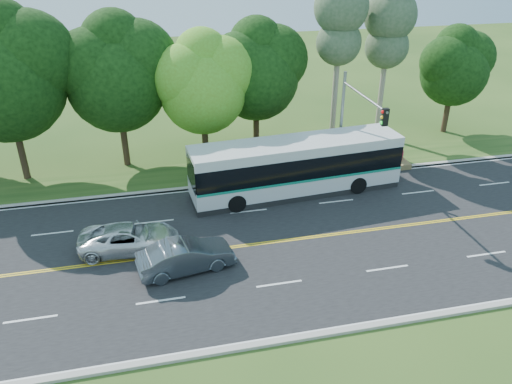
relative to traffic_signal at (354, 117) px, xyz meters
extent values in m
plane|color=#2A4A18|center=(-6.49, -5.40, -4.67)|extent=(120.00, 120.00, 0.00)
cube|color=black|center=(-6.49, -5.40, -4.66)|extent=(60.00, 14.00, 0.02)
cube|color=#A8A298|center=(-6.49, 1.75, -4.60)|extent=(60.00, 0.30, 0.15)
cube|color=#A8A298|center=(-6.49, -12.55, -4.60)|extent=(60.00, 0.30, 0.15)
cube|color=#2A4A18|center=(-6.49, 3.60, -4.62)|extent=(60.00, 4.00, 0.10)
cube|color=gold|center=(-6.49, -5.48, -4.65)|extent=(57.00, 0.10, 0.00)
cube|color=gold|center=(-6.49, -5.32, -4.65)|extent=(57.00, 0.10, 0.00)
cube|color=silver|center=(-17.99, -8.90, -4.65)|extent=(2.20, 0.12, 0.00)
cube|color=silver|center=(-12.49, -8.90, -4.65)|extent=(2.20, 0.12, 0.00)
cube|color=silver|center=(-6.99, -8.90, -4.65)|extent=(2.20, 0.12, 0.00)
cube|color=silver|center=(-1.49, -8.90, -4.65)|extent=(2.20, 0.12, 0.00)
cube|color=silver|center=(4.01, -8.90, -4.65)|extent=(2.20, 0.12, 0.00)
cube|color=silver|center=(-17.99, -1.90, -4.65)|extent=(2.20, 0.12, 0.00)
cube|color=silver|center=(-12.49, -1.90, -4.65)|extent=(2.20, 0.12, 0.00)
cube|color=silver|center=(-6.99, -1.90, -4.65)|extent=(2.20, 0.12, 0.00)
cube|color=silver|center=(-1.49, -1.90, -4.65)|extent=(2.20, 0.12, 0.00)
cube|color=silver|center=(4.01, -1.90, -4.65)|extent=(2.20, 0.12, 0.00)
cube|color=silver|center=(9.51, -1.90, -4.65)|extent=(2.20, 0.12, 0.00)
cube|color=silver|center=(-6.49, 1.45, -4.65)|extent=(57.00, 0.12, 0.00)
cube|color=silver|center=(-6.49, -12.25, -4.65)|extent=(57.00, 0.12, 0.00)
cylinder|color=#332416|center=(-20.49, 5.60, -2.69)|extent=(0.44, 0.44, 3.96)
sphere|color=black|center=(-20.49, 5.60, 1.81)|extent=(7.20, 7.20, 7.20)
sphere|color=black|center=(-18.87, 5.90, 3.25)|extent=(5.76, 5.76, 5.76)
cylinder|color=#332416|center=(-13.99, 6.60, -2.87)|extent=(0.44, 0.44, 3.60)
sphere|color=black|center=(-13.99, 6.60, 1.24)|extent=(6.60, 6.60, 6.60)
sphere|color=black|center=(-12.51, 6.90, 2.56)|extent=(5.28, 5.28, 5.28)
sphere|color=black|center=(-15.31, 6.40, 2.39)|extent=(4.95, 4.95, 4.95)
sphere|color=black|center=(-13.89, 7.00, 3.71)|extent=(4.29, 4.29, 4.29)
cylinder|color=#332416|center=(-8.49, 5.60, -3.05)|extent=(0.44, 0.44, 3.24)
sphere|color=#5D8E1D|center=(-8.49, 5.60, 0.60)|extent=(5.80, 5.80, 5.80)
sphere|color=#5D8E1D|center=(-7.19, 5.90, 1.76)|extent=(4.64, 4.64, 4.64)
sphere|color=#5D8E1D|center=(-9.65, 5.40, 1.61)|extent=(4.35, 4.35, 4.35)
sphere|color=#5D8E1D|center=(-8.39, 6.00, 2.77)|extent=(3.77, 3.77, 3.77)
cylinder|color=#332416|center=(-4.49, 7.10, -2.96)|extent=(0.44, 0.44, 3.42)
sphere|color=black|center=(-4.49, 7.10, 0.85)|extent=(6.00, 6.00, 6.00)
sphere|color=black|center=(-3.14, 7.40, 2.05)|extent=(4.80, 4.80, 4.80)
sphere|color=black|center=(-5.69, 6.90, 1.90)|extent=(4.50, 4.50, 4.50)
sphere|color=black|center=(-4.39, 7.50, 3.10)|extent=(3.90, 3.90, 3.90)
cylinder|color=gray|center=(1.51, 7.10, 0.23)|extent=(0.40, 0.40, 9.80)
sphere|color=#365032|center=(1.51, 7.10, 3.03)|extent=(3.23, 3.23, 3.23)
sphere|color=#365032|center=(1.51, 7.10, 5.41)|extent=(3.80, 3.80, 3.80)
cylinder|color=gray|center=(5.51, 7.60, -0.12)|extent=(0.40, 0.40, 9.10)
sphere|color=#365032|center=(5.51, 7.60, 2.48)|extent=(3.23, 3.23, 3.23)
sphere|color=#365032|center=(5.51, 7.60, 4.69)|extent=(3.80, 3.80, 3.80)
cylinder|color=#332416|center=(11.51, 7.60, -3.14)|extent=(0.44, 0.44, 3.06)
sphere|color=black|center=(11.51, 7.60, 0.21)|extent=(5.20, 5.20, 5.20)
sphere|color=black|center=(12.68, 7.90, 1.25)|extent=(4.16, 4.16, 4.16)
sphere|color=black|center=(10.47, 7.40, 1.12)|extent=(3.90, 3.90, 3.90)
sphere|color=black|center=(11.61, 8.00, 2.16)|extent=(3.38, 3.38, 3.38)
sphere|color=maroon|center=(-3.49, 2.80, -3.92)|extent=(1.50, 1.50, 1.50)
sphere|color=maroon|center=(-2.49, 2.80, -3.92)|extent=(1.50, 1.50, 1.50)
sphere|color=maroon|center=(-1.49, 2.80, -3.92)|extent=(1.50, 1.50, 1.50)
sphere|color=maroon|center=(-0.49, 2.80, -3.92)|extent=(1.50, 1.50, 1.50)
sphere|color=maroon|center=(0.51, 2.80, -3.92)|extent=(1.50, 1.50, 1.50)
sphere|color=maroon|center=(1.51, 2.80, -3.92)|extent=(1.50, 1.50, 1.50)
sphere|color=maroon|center=(2.51, 2.80, -3.92)|extent=(1.50, 1.50, 1.50)
sphere|color=maroon|center=(3.51, 2.80, -3.92)|extent=(1.50, 1.50, 1.50)
sphere|color=maroon|center=(4.51, 2.80, -3.92)|extent=(1.50, 1.50, 1.50)
cube|color=brown|center=(3.51, 2.00, -4.47)|extent=(3.50, 1.40, 0.40)
cylinder|color=gray|center=(0.01, 1.90, -1.17)|extent=(0.20, 0.20, 7.00)
cylinder|color=gray|center=(0.01, -1.10, 1.63)|extent=(0.14, 6.00, 0.14)
cube|color=black|center=(0.01, -3.90, 1.33)|extent=(0.32, 0.28, 0.95)
sphere|color=red|center=(-0.16, -3.90, 1.63)|extent=(0.18, 0.18, 0.18)
sphere|color=yellow|center=(-0.16, -3.90, 1.33)|extent=(0.18, 0.18, 0.18)
sphere|color=#19D833|center=(-0.16, -3.90, 1.03)|extent=(0.18, 0.18, 0.18)
cube|color=silver|center=(-3.58, -0.13, -3.72)|extent=(13.34, 3.87, 1.09)
cube|color=black|center=(-3.58, -0.13, -2.50)|extent=(13.27, 3.90, 1.36)
cube|color=silver|center=(-3.58, -0.13, -1.52)|extent=(13.34, 3.87, 0.61)
cube|color=#0D7B60|center=(-3.58, -0.13, -3.25)|extent=(13.28, 3.91, 0.15)
cube|color=black|center=(-10.10, -0.67, -2.40)|extent=(0.27, 2.57, 1.87)
cube|color=#19E54C|center=(-10.09, -0.67, -1.35)|extent=(0.19, 1.68, 0.24)
cube|color=black|center=(-3.58, -0.13, -4.46)|extent=(13.33, 3.75, 0.38)
cylinder|color=black|center=(-7.67, -1.78, -4.10)|extent=(1.12, 0.40, 1.10)
cylinder|color=black|center=(-7.88, 0.83, -4.10)|extent=(1.12, 0.40, 1.10)
cylinder|color=black|center=(0.20, -1.13, -4.10)|extent=(1.12, 0.40, 1.10)
cylinder|color=black|center=(-0.02, 1.48, -4.10)|extent=(1.12, 0.40, 1.10)
imported|color=#525B64|center=(-11.12, -6.82, -3.88)|extent=(4.89, 2.43, 1.54)
imported|color=white|center=(-13.79, -4.47, -3.95)|extent=(5.21, 2.67, 1.41)
camera|label=1|loc=(-12.17, -26.94, 10.05)|focal=35.00mm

